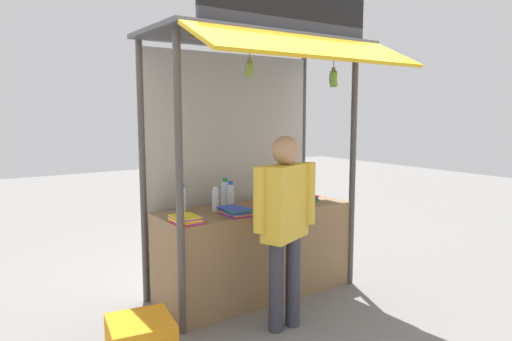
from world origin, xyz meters
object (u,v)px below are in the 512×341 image
water_bottle_front_left (300,187)px  magazine_stack_rear_center (186,220)px  water_bottle_front_right (225,193)px  water_bottle_mid_left (215,200)px  vendor_person (285,215)px  magazine_stack_center (274,207)px  water_bottle_back_right (231,195)px  banana_bunch_leftmost (250,70)px  banana_bunch_inner_left (333,79)px  plastic_crate (141,340)px  magazine_stack_left (301,198)px  magazine_stack_mid_right (235,211)px  water_bottle_back_left (182,199)px

water_bottle_front_left → magazine_stack_rear_center: 1.55m
water_bottle_front_right → water_bottle_mid_left: water_bottle_front_right is taller
water_bottle_mid_left → vendor_person: 0.81m
magazine_stack_center → magazine_stack_rear_center: 0.89m
water_bottle_back_right → banana_bunch_leftmost: banana_bunch_leftmost is taller
banana_bunch_inner_left → vendor_person: (-0.77, -0.29, -1.10)m
water_bottle_front_right → magazine_stack_center: size_ratio=1.03×
water_bottle_front_left → water_bottle_back_right: 0.89m
plastic_crate → water_bottle_back_right: bearing=29.7°
magazine_stack_rear_center → plastic_crate: bearing=-147.3°
water_bottle_back_right → water_bottle_front_right: bearing=90.4°
banana_bunch_leftmost → plastic_crate: bearing=-173.6°
water_bottle_mid_left → vendor_person: (0.18, -0.79, -0.02)m
magazine_stack_left → vendor_person: 1.06m
magazine_stack_left → vendor_person: bearing=-137.2°
vendor_person → magazine_stack_center: bearing=39.9°
water_bottle_front_right → water_bottle_back_right: water_bottle_front_right is taller
magazine_stack_center → plastic_crate: magazine_stack_center is taller
magazine_stack_center → banana_bunch_leftmost: size_ratio=1.02×
water_bottle_mid_left → magazine_stack_rear_center: size_ratio=0.84×
magazine_stack_center → magazine_stack_mid_right: size_ratio=0.81×
magazine_stack_mid_right → plastic_crate: 1.30m
magazine_stack_rear_center → vendor_person: (0.61, -0.52, 0.06)m
magazine_stack_left → banana_bunch_inner_left: (-0.01, -0.43, 1.16)m
magazine_stack_rear_center → plastic_crate: magazine_stack_rear_center is taller
magazine_stack_rear_center → vendor_person: bearing=-40.4°
water_bottle_front_left → water_bottle_mid_left: bearing=-174.8°
plastic_crate → vendor_person: bearing=-8.9°
magazine_stack_center → water_bottle_back_left: bearing=154.7°
banana_bunch_inner_left → magazine_stack_center: bearing=155.6°
magazine_stack_left → banana_bunch_leftmost: (-0.92, -0.43, 1.20)m
magazine_stack_mid_right → vendor_person: bearing=-76.7°
water_bottle_front_right → water_bottle_back_left: 0.49m
vendor_person → water_bottle_mid_left: bearing=81.2°
water_bottle_mid_left → vendor_person: vendor_person is taller
water_bottle_front_left → magazine_stack_center: size_ratio=0.85×
vendor_person → plastic_crate: bearing=149.2°
magazine_stack_rear_center → vendor_person: vendor_person is taller
water_bottle_mid_left → banana_bunch_inner_left: bearing=-27.6°
water_bottle_mid_left → vendor_person: size_ratio=0.15×
magazine_stack_center → water_bottle_back_right: bearing=129.8°
water_bottle_front_left → magazine_stack_mid_right: size_ratio=0.69×
water_bottle_front_right → water_bottle_front_left: bearing=-3.0°
water_bottle_back_right → banana_bunch_inner_left: (0.76, -0.55, 1.08)m
water_bottle_front_right → banana_bunch_inner_left: banana_bunch_inner_left is taller
water_bottle_back_left → water_bottle_back_right: 0.48m
water_bottle_front_right → magazine_stack_rear_center: water_bottle_front_right is taller
magazine_stack_left → magazine_stack_rear_center: size_ratio=1.07×
water_bottle_mid_left → magazine_stack_rear_center: 0.51m
plastic_crate → water_bottle_front_right: bearing=33.3°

